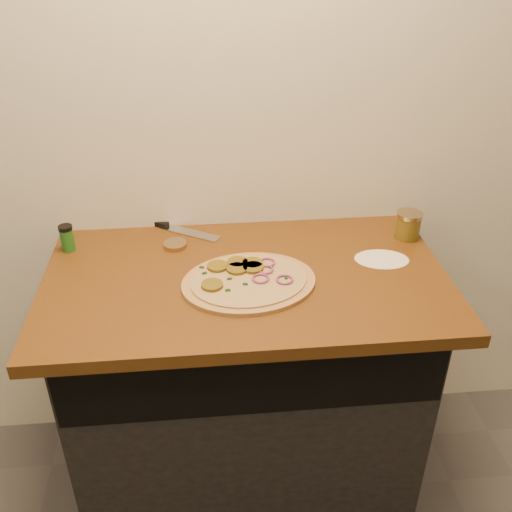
{
  "coord_description": "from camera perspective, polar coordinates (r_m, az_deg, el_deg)",
  "views": [
    {
      "loc": [
        -0.11,
        -0.0,
        1.82
      ],
      "look_at": [
        0.03,
        1.44,
        0.95
      ],
      "focal_mm": 40.0,
      "sensor_mm": 36.0,
      "label": 1
    }
  ],
  "objects": [
    {
      "name": "cabinet",
      "position": [
        2.02,
        -0.97,
        -12.65
      ],
      "size": [
        1.1,
        0.6,
        0.86
      ],
      "primitive_type": "cube",
      "color": "black",
      "rests_on": "ground"
    },
    {
      "name": "countertop",
      "position": [
        1.71,
        -1.02,
        -2.39
      ],
      "size": [
        1.2,
        0.7,
        0.04
      ],
      "primitive_type": "cube",
      "color": "brown",
      "rests_on": "cabinet"
    },
    {
      "name": "pizza",
      "position": [
        1.65,
        -0.78,
        -2.44
      ],
      "size": [
        0.44,
        0.44,
        0.03
      ],
      "color": "tan",
      "rests_on": "countertop"
    },
    {
      "name": "chefs_knife",
      "position": [
        1.97,
        -8.59,
        2.88
      ],
      "size": [
        0.29,
        0.19,
        0.02
      ],
      "color": "#B7BAC1",
      "rests_on": "countertop"
    },
    {
      "name": "mason_jar_lid",
      "position": [
        1.85,
        -8.1,
        1.11
      ],
      "size": [
        0.09,
        0.09,
        0.02
      ],
      "primitive_type": "cylinder",
      "rotation": [
        0.0,
        0.0,
        -0.18
      ],
      "color": "tan",
      "rests_on": "countertop"
    },
    {
      "name": "salsa_jar",
      "position": [
        1.94,
        14.97,
        3.02
      ],
      "size": [
        0.08,
        0.08,
        0.09
      ],
      "color": "maroon",
      "rests_on": "countertop"
    },
    {
      "name": "spice_shaker",
      "position": [
        1.9,
        -18.37,
        1.72
      ],
      "size": [
        0.04,
        0.04,
        0.09
      ],
      "color": "#22631F",
      "rests_on": "countertop"
    },
    {
      "name": "flour_spill",
      "position": [
        1.81,
        12.46,
        -0.32
      ],
      "size": [
        0.19,
        0.19,
        0.0
      ],
      "primitive_type": "cylinder",
      "rotation": [
        0.0,
        0.0,
        -0.12
      ],
      "color": "white",
      "rests_on": "countertop"
    }
  ]
}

